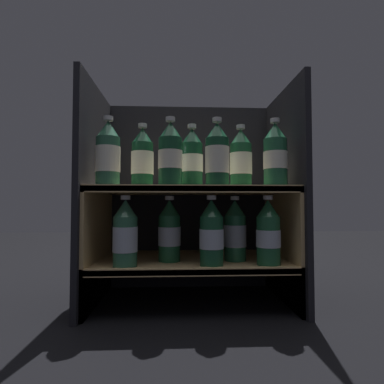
{
  "coord_description": "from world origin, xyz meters",
  "views": [
    {
      "loc": [
        -0.05,
        -0.94,
        0.37
      ],
      "look_at": [
        0.0,
        0.14,
        0.41
      ],
      "focal_mm": 28.0,
      "sensor_mm": 36.0,
      "label": 1
    }
  ],
  "objects_px": {
    "bottle_upper_back_0": "(142,159)",
    "bottle_lower_front_0": "(125,235)",
    "bottle_upper_back_1": "(193,160)",
    "bottle_lower_back_0": "(169,232)",
    "bottle_upper_front_2": "(217,156)",
    "bottle_upper_front_1": "(170,155)",
    "bottle_lower_back_1": "(235,232)",
    "bottle_lower_front_1": "(212,234)",
    "bottle_upper_back_2": "(241,160)",
    "bottle_lower_front_2": "(268,234)",
    "bottle_upper_front_3": "(275,156)",
    "bottle_upper_front_0": "(108,155)"
  },
  "relations": [
    {
      "from": "bottle_upper_back_0",
      "to": "bottle_lower_front_0",
      "type": "bearing_deg",
      "value": -116.4
    },
    {
      "from": "bottle_upper_back_1",
      "to": "bottle_lower_back_0",
      "type": "relative_size",
      "value": 1.0
    },
    {
      "from": "bottle_upper_front_2",
      "to": "bottle_upper_back_0",
      "type": "xyz_separation_m",
      "value": [
        -0.26,
        0.09,
        0.0
      ]
    },
    {
      "from": "bottle_upper_front_1",
      "to": "bottle_lower_back_1",
      "type": "distance_m",
      "value": 0.36
    },
    {
      "from": "bottle_upper_front_2",
      "to": "bottle_upper_back_1",
      "type": "distance_m",
      "value": 0.12
    },
    {
      "from": "bottle_lower_front_1",
      "to": "bottle_lower_back_0",
      "type": "relative_size",
      "value": 1.0
    },
    {
      "from": "bottle_upper_back_1",
      "to": "bottle_upper_back_0",
      "type": "bearing_deg",
      "value": 180.0
    },
    {
      "from": "bottle_upper_back_2",
      "to": "bottle_upper_front_2",
      "type": "bearing_deg",
      "value": -138.32
    },
    {
      "from": "bottle_lower_front_1",
      "to": "bottle_lower_front_2",
      "type": "bearing_deg",
      "value": 0.0
    },
    {
      "from": "bottle_upper_front_1",
      "to": "bottle_upper_back_2",
      "type": "distance_m",
      "value": 0.27
    },
    {
      "from": "bottle_lower_back_1",
      "to": "bottle_upper_front_2",
      "type": "bearing_deg",
      "value": -130.72
    },
    {
      "from": "bottle_upper_back_0",
      "to": "bottle_upper_front_3",
      "type": "bearing_deg",
      "value": -10.9
    },
    {
      "from": "bottle_upper_front_0",
      "to": "bottle_lower_back_1",
      "type": "height_order",
      "value": "bottle_upper_front_0"
    },
    {
      "from": "bottle_lower_back_0",
      "to": "bottle_lower_back_1",
      "type": "xyz_separation_m",
      "value": [
        0.24,
        0.0,
        -0.0
      ]
    },
    {
      "from": "bottle_upper_front_2",
      "to": "bottle_upper_back_2",
      "type": "relative_size",
      "value": 1.0
    },
    {
      "from": "bottle_upper_front_3",
      "to": "bottle_upper_front_2",
      "type": "bearing_deg",
      "value": 180.0
    },
    {
      "from": "bottle_upper_back_2",
      "to": "bottle_lower_front_1",
      "type": "xyz_separation_m",
      "value": [
        -0.12,
        -0.09,
        -0.26
      ]
    },
    {
      "from": "bottle_lower_back_1",
      "to": "bottle_upper_front_0",
      "type": "bearing_deg",
      "value": -168.62
    },
    {
      "from": "bottle_upper_front_1",
      "to": "bottle_upper_back_2",
      "type": "relative_size",
      "value": 1.0
    },
    {
      "from": "bottle_upper_front_3",
      "to": "bottle_lower_front_0",
      "type": "relative_size",
      "value": 1.0
    },
    {
      "from": "bottle_upper_back_1",
      "to": "bottle_lower_back_1",
      "type": "relative_size",
      "value": 1.0
    },
    {
      "from": "bottle_upper_back_1",
      "to": "bottle_lower_front_0",
      "type": "bearing_deg",
      "value": -158.6
    },
    {
      "from": "bottle_upper_front_2",
      "to": "bottle_lower_back_1",
      "type": "bearing_deg",
      "value": 49.28
    },
    {
      "from": "bottle_lower_back_1",
      "to": "bottle_lower_front_0",
      "type": "bearing_deg",
      "value": -166.91
    },
    {
      "from": "bottle_lower_back_0",
      "to": "bottle_lower_back_1",
      "type": "distance_m",
      "value": 0.24
    },
    {
      "from": "bottle_upper_front_0",
      "to": "bottle_lower_front_0",
      "type": "relative_size",
      "value": 1.0
    },
    {
      "from": "bottle_upper_back_2",
      "to": "bottle_lower_back_1",
      "type": "distance_m",
      "value": 0.26
    },
    {
      "from": "bottle_upper_back_1",
      "to": "bottle_upper_back_2",
      "type": "relative_size",
      "value": 1.0
    },
    {
      "from": "bottle_upper_front_3",
      "to": "bottle_lower_front_1",
      "type": "distance_m",
      "value": 0.34
    },
    {
      "from": "bottle_upper_back_2",
      "to": "bottle_lower_back_1",
      "type": "bearing_deg",
      "value": -180.0
    },
    {
      "from": "bottle_upper_front_0",
      "to": "bottle_lower_front_1",
      "type": "distance_m",
      "value": 0.43
    },
    {
      "from": "bottle_upper_front_3",
      "to": "bottle_upper_back_2",
      "type": "bearing_deg",
      "value": 138.32
    },
    {
      "from": "bottle_upper_back_2",
      "to": "bottle_lower_back_1",
      "type": "relative_size",
      "value": 1.0
    },
    {
      "from": "bottle_lower_front_1",
      "to": "bottle_upper_front_0",
      "type": "bearing_deg",
      "value": 180.0
    },
    {
      "from": "bottle_lower_front_2",
      "to": "bottle_upper_back_1",
      "type": "bearing_deg",
      "value": 160.56
    },
    {
      "from": "bottle_upper_back_2",
      "to": "bottle_lower_front_2",
      "type": "distance_m",
      "value": 0.29
    },
    {
      "from": "bottle_lower_front_1",
      "to": "bottle_lower_front_2",
      "type": "distance_m",
      "value": 0.19
    },
    {
      "from": "bottle_upper_front_0",
      "to": "bottle_upper_front_1",
      "type": "xyz_separation_m",
      "value": [
        0.21,
        0.0,
        0.0
      ]
    },
    {
      "from": "bottle_lower_front_1",
      "to": "bottle_lower_front_0",
      "type": "bearing_deg",
      "value": 180.0
    },
    {
      "from": "bottle_upper_back_0",
      "to": "bottle_upper_back_1",
      "type": "height_order",
      "value": "same"
    },
    {
      "from": "bottle_upper_front_0",
      "to": "bottle_upper_back_1",
      "type": "height_order",
      "value": "same"
    },
    {
      "from": "bottle_upper_back_2",
      "to": "bottle_lower_back_0",
      "type": "bearing_deg",
      "value": -180.0
    },
    {
      "from": "bottle_upper_front_3",
      "to": "bottle_upper_back_2",
      "type": "xyz_separation_m",
      "value": [
        -0.1,
        0.09,
        -0.0
      ]
    },
    {
      "from": "bottle_lower_front_2",
      "to": "bottle_upper_front_1",
      "type": "bearing_deg",
      "value": -180.0
    },
    {
      "from": "bottle_upper_front_3",
      "to": "bottle_upper_back_2",
      "type": "distance_m",
      "value": 0.13
    },
    {
      "from": "bottle_upper_front_0",
      "to": "bottle_upper_back_2",
      "type": "bearing_deg",
      "value": 10.82
    },
    {
      "from": "bottle_lower_front_2",
      "to": "bottle_lower_back_0",
      "type": "relative_size",
      "value": 1.0
    },
    {
      "from": "bottle_upper_front_2",
      "to": "bottle_upper_back_0",
      "type": "distance_m",
      "value": 0.28
    },
    {
      "from": "bottle_upper_front_3",
      "to": "bottle_lower_back_1",
      "type": "height_order",
      "value": "bottle_upper_front_3"
    },
    {
      "from": "bottle_upper_front_2",
      "to": "bottle_upper_back_2",
      "type": "distance_m",
      "value": 0.13
    }
  ]
}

